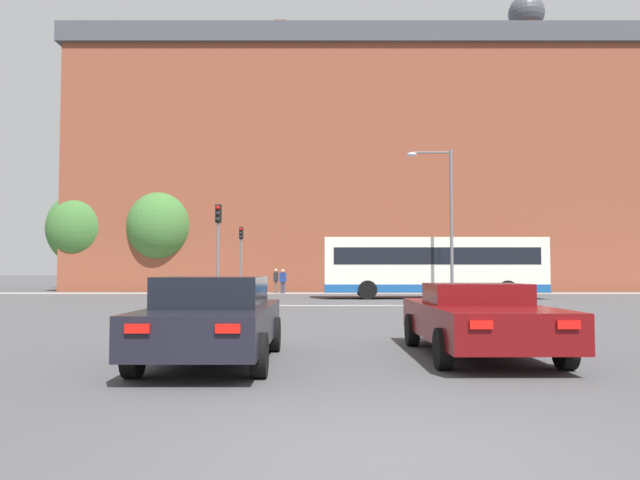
# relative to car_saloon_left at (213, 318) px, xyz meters

# --- Properties ---
(ground_plane) EXTENTS (400.00, 400.00, 0.00)m
(ground_plane) POSITION_rel_car_saloon_left_xyz_m (2.33, -5.19, -0.73)
(ground_plane) COLOR #474749
(stop_line_strip) EXTENTS (8.34, 0.30, 0.01)m
(stop_line_strip) POSITION_rel_car_saloon_left_xyz_m (2.33, 16.92, -0.73)
(stop_line_strip) COLOR silver
(stop_line_strip) RESTS_ON ground_plane
(far_pavement) EXTENTS (69.27, 2.50, 0.01)m
(far_pavement) POSITION_rel_car_saloon_left_xyz_m (2.33, 31.71, -0.73)
(far_pavement) COLOR gray
(far_pavement) RESTS_ON ground_plane
(brick_civic_building) EXTENTS (43.66, 15.88, 24.88)m
(brick_civic_building) POSITION_rel_car_saloon_left_xyz_m (4.51, 41.63, 9.13)
(brick_civic_building) COLOR brown
(brick_civic_building) RESTS_ON ground_plane
(car_saloon_left) EXTENTS (2.01, 4.72, 1.41)m
(car_saloon_left) POSITION_rel_car_saloon_left_xyz_m (0.00, 0.00, 0.00)
(car_saloon_left) COLOR black
(car_saloon_left) RESTS_ON ground_plane
(car_roadster_right) EXTENTS (2.12, 4.96, 1.28)m
(car_roadster_right) POSITION_rel_car_saloon_left_xyz_m (4.54, 0.83, -0.07)
(car_roadster_right) COLOR #600C0F
(car_roadster_right) RESTS_ON ground_plane
(bus_crossing_lead) EXTENTS (11.90, 2.65, 3.30)m
(bus_crossing_lead) POSITION_rel_car_saloon_left_xyz_m (7.94, 23.77, 1.04)
(bus_crossing_lead) COLOR silver
(bus_crossing_lead) RESTS_ON ground_plane
(traffic_light_near_left) EXTENTS (0.26, 0.31, 4.43)m
(traffic_light_near_left) POSITION_rel_car_saloon_left_xyz_m (-2.74, 17.12, 2.23)
(traffic_light_near_left) COLOR slate
(traffic_light_near_left) RESTS_ON ground_plane
(traffic_light_far_left) EXTENTS (0.26, 0.31, 4.40)m
(traffic_light_far_left) POSITION_rel_car_saloon_left_xyz_m (-3.48, 30.89, 2.22)
(traffic_light_far_left) COLOR slate
(traffic_light_far_left) RESTS_ON ground_plane
(street_lamp_junction) EXTENTS (2.29, 0.36, 7.62)m
(street_lamp_junction) POSITION_rel_car_saloon_left_xyz_m (7.96, 20.87, 3.91)
(street_lamp_junction) COLOR slate
(street_lamp_junction) RESTS_ON ground_plane
(pedestrian_waiting) EXTENTS (0.31, 0.44, 1.64)m
(pedestrian_waiting) POSITION_rel_car_saloon_left_xyz_m (-1.26, 32.15, 0.23)
(pedestrian_waiting) COLOR brown
(pedestrian_waiting) RESTS_ON ground_plane
(pedestrian_walking_east) EXTENTS (0.46, 0.37, 1.61)m
(pedestrian_walking_east) POSITION_rel_car_saloon_left_xyz_m (-0.72, 31.10, 0.21)
(pedestrian_walking_east) COLOR #333851
(pedestrian_walking_east) RESTS_ON ground_plane
(pedestrian_walking_west) EXTENTS (0.42, 0.45, 1.70)m
(pedestrian_walking_west) POSITION_rel_car_saloon_left_xyz_m (5.42, 31.63, 0.26)
(pedestrian_walking_west) COLOR brown
(pedestrian_walking_west) RESTS_ON ground_plane
(tree_by_building) EXTENTS (5.26, 5.26, 7.41)m
(tree_by_building) POSITION_rel_car_saloon_left_xyz_m (-15.85, 35.91, 3.92)
(tree_by_building) COLOR #4C3823
(tree_by_building) RESTS_ON ground_plane
(tree_kerbside) EXTENTS (5.03, 5.03, 7.38)m
(tree_kerbside) POSITION_rel_car_saloon_left_xyz_m (-9.83, 35.10, 4.00)
(tree_kerbside) COLOR #4C3823
(tree_kerbside) RESTS_ON ground_plane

